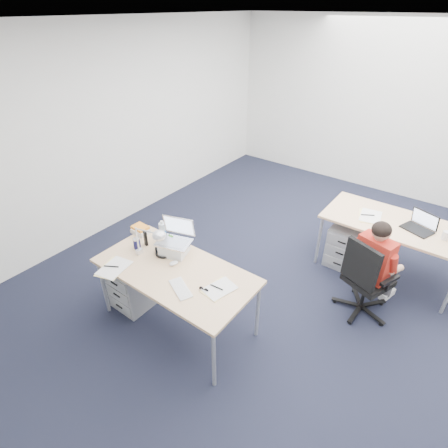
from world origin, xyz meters
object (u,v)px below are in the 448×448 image
object	(u,v)px
seated_person	(377,264)
computer_mouse	(174,263)
far_cup	(445,235)
dark_laptop	(419,222)
sunglasses	(204,289)
desk_near	(175,273)
office_chair	(363,292)
bear_figurine	(171,241)
desk_far	(395,226)
headphones	(164,252)
cordless_phone	(146,238)
drawer_pedestal_near	(136,283)
desk_lamp	(146,241)
wireless_keyboard	(181,288)
can_koozie	(137,243)
book_stack	(140,230)
water_bottle	(163,231)
drawer_pedestal_far	(347,244)
silver_laptop	(173,239)

from	to	relation	value
seated_person	computer_mouse	distance (m)	2.15
far_cup	dark_laptop	bearing A→B (deg)	177.11
sunglasses	desk_near	bearing A→B (deg)	164.87
office_chair	dark_laptop	world-z (taller)	dark_laptop
bear_figurine	far_cup	xyz separation A→B (m)	(2.28, 1.89, -0.03)
desk_near	desk_far	xyz separation A→B (m)	(1.49, 2.19, 0.00)
office_chair	bear_figurine	size ratio (longest dim) A/B	6.08
headphones	bear_figurine	xyz separation A→B (m)	(-0.02, 0.13, 0.06)
cordless_phone	sunglasses	distance (m)	0.96
drawer_pedestal_near	desk_lamp	xyz separation A→B (m)	(0.26, 0.02, 0.67)
headphones	bear_figurine	bearing A→B (deg)	102.02
drawer_pedestal_near	wireless_keyboard	size ratio (longest dim) A/B	1.88
computer_mouse	can_koozie	distance (m)	0.50
wireless_keyboard	headphones	xyz separation A→B (m)	(-0.49, 0.29, 0.01)
book_stack	far_cup	bearing A→B (deg)	34.73
desk_near	water_bottle	world-z (taller)	water_bottle
headphones	far_cup	world-z (taller)	far_cup
drawer_pedestal_far	silver_laptop	distance (m)	2.34
silver_laptop	book_stack	distance (m)	0.58
drawer_pedestal_far	cordless_phone	world-z (taller)	cordless_phone
desk_lamp	bear_figurine	bearing A→B (deg)	77.43
book_stack	dark_laptop	bearing A→B (deg)	37.86
desk_near	cordless_phone	distance (m)	0.56
desk_near	drawer_pedestal_far	xyz separation A→B (m)	(1.02, 2.09, -0.41)
drawer_pedestal_far	water_bottle	size ratio (longest dim) A/B	2.31
can_koozie	water_bottle	distance (m)	0.30
bear_figurine	desk_lamp	xyz separation A→B (m)	(-0.06, -0.28, 0.14)
can_koozie	dark_laptop	size ratio (longest dim) A/B	0.39
headphones	book_stack	size ratio (longest dim) A/B	1.32
seated_person	cordless_phone	world-z (taller)	seated_person
sunglasses	dark_laptop	bearing A→B (deg)	51.99
drawer_pedestal_near	dark_laptop	bearing A→B (deg)	43.55
desk_near	headphones	bearing A→B (deg)	154.86
headphones	cordless_phone	distance (m)	0.27
computer_mouse	office_chair	bearing A→B (deg)	55.59
wireless_keyboard	seated_person	bearing A→B (deg)	77.15
desk_lamp	book_stack	bearing A→B (deg)	146.19
computer_mouse	sunglasses	size ratio (longest dim) A/B	0.97
drawer_pedestal_near	bear_figurine	bearing A→B (deg)	43.27
can_koozie	water_bottle	size ratio (longest dim) A/B	0.50
sunglasses	far_cup	xyz separation A→B (m)	(1.59, 2.20, 0.04)
desk_far	sunglasses	distance (m)	2.49
cordless_phone	desk_far	bearing A→B (deg)	67.69
desk_near	seated_person	distance (m)	2.13
computer_mouse	book_stack	xyz separation A→B (m)	(-0.69, 0.19, 0.03)
book_stack	sunglasses	xyz separation A→B (m)	(1.16, -0.29, -0.03)
book_stack	cordless_phone	size ratio (longest dim) A/B	1.13
drawer_pedestal_near	far_cup	bearing A→B (deg)	40.12
desk_far	bear_figurine	world-z (taller)	bear_figurine
desk_far	desk_lamp	world-z (taller)	desk_lamp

